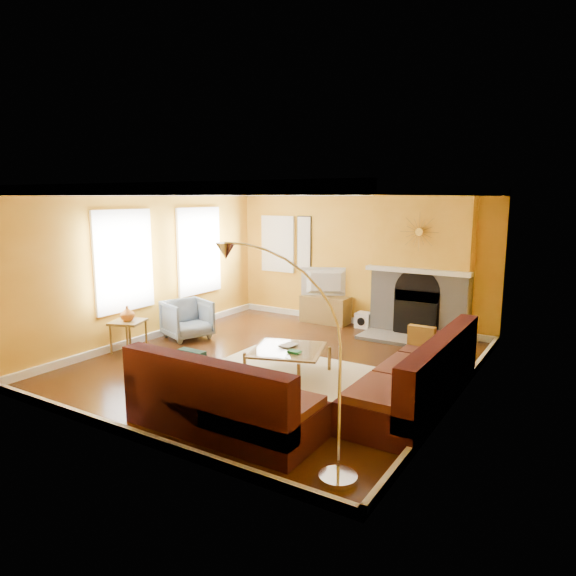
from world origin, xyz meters
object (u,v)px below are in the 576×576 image
Objects in this scene: coffee_table at (288,361)px; side_table at (129,337)px; arc_lamp at (285,360)px; sectional_sofa at (320,363)px; media_console at (326,309)px; armchair at (187,319)px.

side_table reaches higher than coffee_table.
side_table is 4.53m from arc_lamp.
sectional_sofa is 3.70× the size of coffee_table.
coffee_table is at bearing 121.06° from arc_lamp.
side_table is (-1.80, -3.60, 0.00)m from media_console.
media_console is 0.47× the size of arc_lamp.
coffee_table is 2.70m from armchair.
armchair reaches higher than media_console.
sectional_sofa reaches higher than coffee_table.
coffee_table is at bearing 147.99° from sectional_sofa.
sectional_sofa is at bearing -0.00° from side_table.
arc_lamp is (4.12, -1.70, 0.79)m from side_table.
coffee_table is at bearing -72.12° from media_console.
armchair is 4.93m from arc_lamp.
arc_lamp reaches higher than coffee_table.
sectional_sofa is at bearing -63.43° from media_console.
sectional_sofa is 3.61m from armchair.
arc_lamp is at bearing -72.84° from sectional_sofa.
side_table is at bearing -116.57° from media_console.
sectional_sofa is 4.03m from media_console.
side_table is (-2.80, -0.50, 0.08)m from coffee_table.
side_table is 0.26× the size of arc_lamp.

